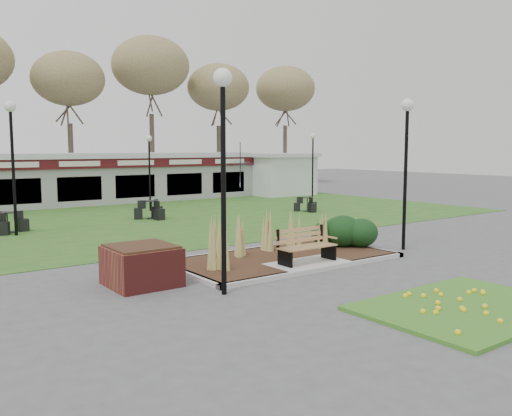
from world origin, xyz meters
TOP-DOWN VIEW (x-y plane):
  - ground at (0.00, 0.00)m, footprint 100.00×100.00m
  - lawn at (0.00, 12.00)m, footprint 34.00×16.00m
  - flower_bed at (0.00, -4.60)m, footprint 4.20×3.00m
  - planting_bed at (1.27, 1.35)m, footprint 6.75×3.40m
  - park_bench at (0.00, 0.25)m, footprint 1.70×0.66m
  - brick_planter at (-4.40, 1.00)m, footprint 1.50×1.50m
  - food_pavilion at (0.00, 19.96)m, footprint 24.60×3.40m
  - service_hut at (13.50, 18.00)m, footprint 4.40×3.40m
  - tree_backdrop at (0.00, 28.00)m, footprint 47.24×5.24m
  - lamp_post_near_left at (-3.28, -0.80)m, footprint 0.40×0.40m
  - lamp_post_near_right at (4.14, 0.26)m, footprint 0.39×0.39m
  - lamp_post_mid_left at (-5.07, 10.35)m, footprint 0.40×0.40m
  - lamp_post_mid_right at (2.25, 14.59)m, footprint 0.32×0.32m
  - lamp_post_far_right at (12.56, 13.78)m, footprint 0.34×0.34m
  - bistro_set_b at (-5.18, 11.20)m, footprint 1.33×1.45m
  - bistro_set_c at (8.51, 9.71)m, footprint 1.28×1.26m
  - bistro_set_d at (0.95, 11.70)m, footprint 1.52×1.42m
  - patio_umbrella at (10.16, 18.00)m, footprint 2.59×2.61m

SIDE VIEW (x-z plane):
  - ground at x=0.00m, z-range 0.00..0.00m
  - lawn at x=0.00m, z-range 0.00..0.02m
  - flower_bed at x=0.00m, z-range -0.01..0.15m
  - bistro_set_c at x=8.51m, z-range -0.10..0.60m
  - bistro_set_b at x=-5.18m, z-range -0.11..0.67m
  - bistro_set_d at x=0.95m, z-range -0.12..0.70m
  - planting_bed at x=1.27m, z-range -0.27..1.00m
  - brick_planter at x=-4.40m, z-range 0.00..0.95m
  - park_bench at x=0.00m, z-range 0.12..1.05m
  - service_hut at x=13.50m, z-range 0.04..2.86m
  - food_pavilion at x=0.00m, z-range 0.03..2.93m
  - patio_umbrella at x=10.16m, z-range 0.33..2.78m
  - lamp_post_mid_right at x=2.25m, z-range 0.87..4.69m
  - lamp_post_far_right at x=12.56m, z-range 0.93..5.00m
  - lamp_post_near_right at x=4.14m, z-range 1.07..5.77m
  - lamp_post_near_left at x=-3.28m, z-range 1.11..5.97m
  - lamp_post_mid_left at x=-5.07m, z-range 1.11..5.97m
  - tree_backdrop at x=0.00m, z-range 3.18..13.54m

